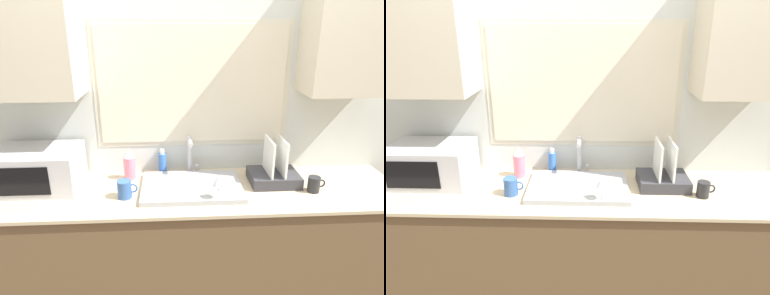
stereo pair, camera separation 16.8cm
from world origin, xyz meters
TOP-DOWN VIEW (x-y plane):
  - countertop at (0.00, 0.30)m, footprint 2.52×0.63m
  - wall_back at (0.00, 0.59)m, footprint 6.00×0.38m
  - sink_basin at (-0.02, 0.30)m, footprint 0.60×0.41m
  - faucet at (-0.02, 0.52)m, footprint 0.08×0.15m
  - microwave at (-0.95, 0.39)m, footprint 0.49×0.36m
  - dish_rack at (0.49, 0.36)m, footprint 0.30×0.24m
  - spray_bottle at (-0.41, 0.47)m, footprint 0.07×0.07m
  - soap_bottle at (-0.20, 0.53)m, footprint 0.05×0.05m
  - mug_near_sink at (-0.41, 0.22)m, footprint 0.12×0.08m
  - wine_glass at (0.11, 0.12)m, footprint 0.07×0.07m
  - mug_by_rack at (0.70, 0.23)m, footprint 0.11×0.07m

SIDE VIEW (x-z plane):
  - countertop at x=0.00m, z-range 0.00..0.90m
  - sink_basin at x=-0.02m, z-range 0.90..0.93m
  - mug_by_rack at x=0.70m, z-range 0.90..1.00m
  - mug_near_sink at x=-0.41m, z-range 0.90..1.01m
  - dish_rack at x=0.49m, z-range 0.82..1.11m
  - soap_bottle at x=-0.20m, z-range 0.89..1.07m
  - spray_bottle at x=-0.41m, z-range 0.90..1.10m
  - microwave at x=-0.95m, z-range 0.90..1.14m
  - wine_glass at x=0.11m, z-range 0.95..1.12m
  - faucet at x=-0.02m, z-range 0.92..1.18m
  - wall_back at x=0.00m, z-range 0.10..2.70m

